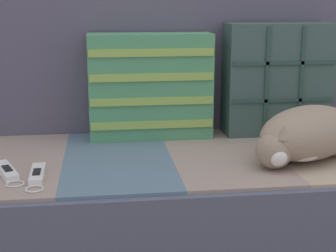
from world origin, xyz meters
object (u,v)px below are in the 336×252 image
Objects in this scene: throw_pillow_striped at (150,86)px; game_remote_far at (7,172)px; throw_pillow_quilted at (277,79)px; game_remote_near at (37,175)px; sleeping_cat at (306,135)px; couch at (264,201)px.

game_remote_far is (-0.43, -0.35, -0.17)m from throw_pillow_striped.
throw_pillow_quilted reaches higher than game_remote_far.
throw_pillow_quilted reaches higher than game_remote_near.
sleeping_cat reaches higher than game_remote_far.
game_remote_far is (-0.87, -0.02, -0.07)m from sleeping_cat.
throw_pillow_striped is (-0.36, 0.18, 0.37)m from couch.
game_remote_near is (-0.71, -0.21, 0.20)m from couch.
sleeping_cat is 0.87m from game_remote_far.
throw_pillow_quilted is at bearing 26.17° from game_remote_near.
sleeping_cat is (0.43, -0.33, -0.10)m from throw_pillow_striped.
throw_pillow_quilted is (0.09, 0.18, 0.39)m from couch.
game_remote_far is at bearing -167.86° from couch.
throw_pillow_striped is at bearing -179.94° from throw_pillow_quilted.
game_remote_far is at bearing -140.90° from throw_pillow_striped.
throw_pillow_striped is 2.03× the size of game_remote_far.
couch is at bearing 12.14° from game_remote_far.
sleeping_cat is at bearing 1.49° from game_remote_far.
couch is 4.96× the size of throw_pillow_striped.
couch is 10.40× the size of game_remote_near.
game_remote_near is 0.96× the size of game_remote_far.
throw_pillow_quilted reaches higher than throw_pillow_striped.
couch is at bearing 16.65° from game_remote_near.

